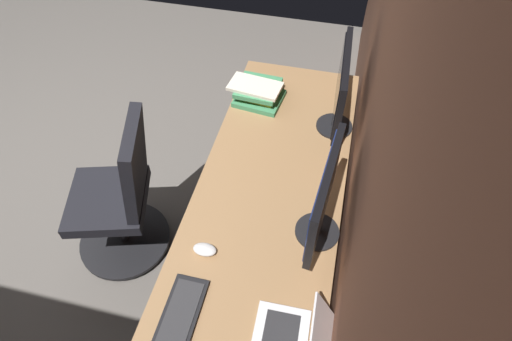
{
  "coord_description": "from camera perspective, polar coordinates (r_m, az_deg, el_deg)",
  "views": [
    {
      "loc": [
        1.52,
        1.98,
        2.37
      ],
      "look_at": [
        0.35,
        1.7,
        0.95
      ],
      "focal_mm": 29.71,
      "sensor_mm": 36.0,
      "label": 1
    }
  ],
  "objects": [
    {
      "name": "monitor_secondary",
      "position": [
        2.23,
        11.35,
        10.7
      ],
      "size": [
        0.52,
        0.2,
        0.46
      ],
      "color": "black",
      "rests_on": "desk"
    },
    {
      "name": "drawer_pedestal",
      "position": [
        2.47,
        2.97,
        -5.43
      ],
      "size": [
        0.4,
        0.51,
        0.69
      ],
      "color": "#936D47",
      "rests_on": "ground"
    },
    {
      "name": "book_stack_near",
      "position": [
        2.5,
        0.28,
        10.49
      ],
      "size": [
        0.27,
        0.33,
        0.11
      ],
      "color": "#3D8456",
      "rests_on": "desk"
    },
    {
      "name": "floor_plane",
      "position": [
        3.44,
        -27.27,
        -0.85
      ],
      "size": [
        5.12,
        5.12,
        0.0
      ],
      "primitive_type": "plane",
      "color": "#59544F"
    },
    {
      "name": "desk",
      "position": [
        2.08,
        1.35,
        -5.29
      ],
      "size": [
        2.16,
        0.71,
        0.73
      ],
      "color": "#936D47",
      "rests_on": "ground"
    },
    {
      "name": "monitor_primary",
      "position": [
        1.74,
        9.04,
        -3.72
      ],
      "size": [
        0.51,
        0.2,
        0.45
      ],
      "color": "black",
      "rests_on": "desk"
    },
    {
      "name": "wall_back",
      "position": [
        1.87,
        17.39,
        12.45
      ],
      "size": [
        4.83,
        0.1,
        2.6
      ],
      "primitive_type": "cube",
      "color": "brown",
      "rests_on": "ground"
    },
    {
      "name": "keyboard_main",
      "position": [
        1.76,
        -10.72,
        -20.01
      ],
      "size": [
        0.42,
        0.14,
        0.02
      ],
      "color": "black",
      "rests_on": "desk"
    },
    {
      "name": "mouse_main",
      "position": [
        1.88,
        -6.92,
        -10.51
      ],
      "size": [
        0.06,
        0.1,
        0.03
      ],
      "primitive_type": "ellipsoid",
      "color": "silver",
      "rests_on": "desk"
    },
    {
      "name": "office_chair",
      "position": [
        2.49,
        -17.67,
        -3.79
      ],
      "size": [
        0.56,
        0.6,
        0.97
      ],
      "color": "black",
      "rests_on": "ground"
    }
  ]
}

